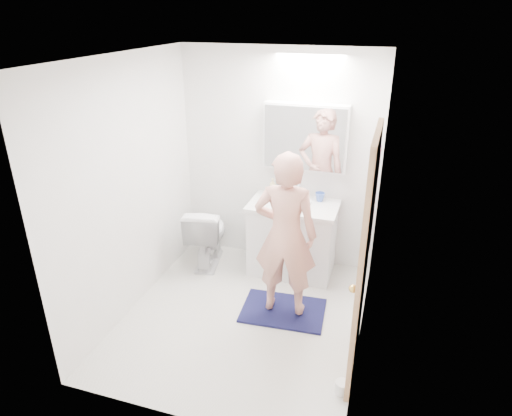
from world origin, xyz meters
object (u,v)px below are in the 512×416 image
at_px(soap_bottle_a, 273,187).
at_px(toothbrush_cup, 320,197).
at_px(vanity_cabinet, 292,240).
at_px(toilet_paper_roll, 342,387).
at_px(soap_bottle_b, 279,188).
at_px(medicine_cabinet, 305,137).
at_px(person, 285,235).
at_px(toilet, 207,234).

xyz_separation_m(soap_bottle_a, toothbrush_cup, (0.53, 0.01, -0.05)).
bearing_deg(vanity_cabinet, soap_bottle_a, 151.62).
bearing_deg(toilet_paper_roll, soap_bottle_b, 119.01).
xyz_separation_m(medicine_cabinet, person, (0.05, -0.99, -0.66)).
xyz_separation_m(medicine_cabinet, toilet_paper_roll, (0.74, -1.84, -1.45)).
xyz_separation_m(vanity_cabinet, toothbrush_cup, (0.25, 0.16, 0.48)).
distance_m(person, toothbrush_cup, 0.95).
bearing_deg(medicine_cabinet, toothbrush_cup, -14.16).
xyz_separation_m(vanity_cabinet, person, (0.10, -0.78, 0.45)).
bearing_deg(vanity_cabinet, person, -82.50).
height_order(soap_bottle_a, toothbrush_cup, soap_bottle_a).
height_order(vanity_cabinet, toothbrush_cup, toothbrush_cup).
relative_size(vanity_cabinet, toilet, 1.24).
height_order(medicine_cabinet, soap_bottle_a, medicine_cabinet).
distance_m(soap_bottle_b, toothbrush_cup, 0.47).
xyz_separation_m(vanity_cabinet, toilet, (-0.97, -0.11, -0.03)).
height_order(vanity_cabinet, toilet, vanity_cabinet).
bearing_deg(soap_bottle_b, toothbrush_cup, -2.46).
distance_m(medicine_cabinet, toothbrush_cup, 0.66).
relative_size(person, soap_bottle_a, 7.79).
relative_size(vanity_cabinet, soap_bottle_b, 5.28).
bearing_deg(soap_bottle_b, toilet, -158.74).
xyz_separation_m(toilet, person, (1.08, -0.66, 0.48)).
height_order(vanity_cabinet, soap_bottle_b, soap_bottle_b).
relative_size(toilet, soap_bottle_a, 3.55).
height_order(vanity_cabinet, soap_bottle_a, soap_bottle_a).
bearing_deg(soap_bottle_a, medicine_cabinet, 10.31).
xyz_separation_m(person, soap_bottle_b, (-0.32, 0.96, 0.06)).
bearing_deg(toilet_paper_roll, person, 128.83).
xyz_separation_m(toilet, toothbrush_cup, (1.22, 0.28, 0.51)).
relative_size(vanity_cabinet, soap_bottle_a, 4.41).
height_order(toothbrush_cup, toilet_paper_roll, toothbrush_cup).
relative_size(vanity_cabinet, toothbrush_cup, 8.63).
bearing_deg(vanity_cabinet, toothbrush_cup, 32.59).
bearing_deg(toilet_paper_roll, vanity_cabinet, 115.82).
distance_m(soap_bottle_a, soap_bottle_b, 0.07).
height_order(medicine_cabinet, toilet_paper_roll, medicine_cabinet).
relative_size(medicine_cabinet, person, 0.55).
xyz_separation_m(person, toothbrush_cup, (0.15, 0.94, 0.03)).
bearing_deg(toilet, toothbrush_cup, -177.65).
relative_size(toilet, toothbrush_cup, 6.96).
distance_m(toilet, person, 1.35).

